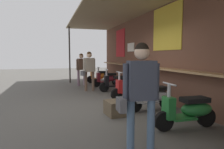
# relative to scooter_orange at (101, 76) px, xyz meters

# --- Properties ---
(ground_plane) EXTENTS (38.15, 38.15, 0.00)m
(ground_plane) POSITION_rel_scooter_orange_xyz_m (5.20, -1.08, -0.39)
(ground_plane) COLOR #56544F
(market_stall_facade) EXTENTS (13.62, 2.81, 3.22)m
(market_stall_facade) POSITION_rel_scooter_orange_xyz_m (5.20, 0.72, 1.45)
(market_stall_facade) COLOR brown
(market_stall_facade) RESTS_ON ground_plane
(scooter_orange) EXTENTS (0.46, 1.40, 0.97)m
(scooter_orange) POSITION_rel_scooter_orange_xyz_m (0.00, 0.00, 0.00)
(scooter_orange) COLOR orange
(scooter_orange) RESTS_ON ground_plane
(scooter_maroon) EXTENTS (0.46, 1.40, 0.97)m
(scooter_maroon) POSITION_rel_scooter_orange_xyz_m (1.47, 0.00, 0.00)
(scooter_maroon) COLOR maroon
(scooter_maroon) RESTS_ON ground_plane
(scooter_black) EXTENTS (0.46, 1.40, 0.97)m
(scooter_black) POSITION_rel_scooter_orange_xyz_m (2.91, -0.00, 0.00)
(scooter_black) COLOR black
(scooter_black) RESTS_ON ground_plane
(scooter_red) EXTENTS (0.48, 1.40, 0.97)m
(scooter_red) POSITION_rel_scooter_orange_xyz_m (4.45, -0.00, 0.00)
(scooter_red) COLOR red
(scooter_red) RESTS_ON ground_plane
(scooter_silver) EXTENTS (0.48, 1.40, 0.97)m
(scooter_silver) POSITION_rel_scooter_orange_xyz_m (5.97, -0.00, 0.00)
(scooter_silver) COLOR #B2B5BA
(scooter_silver) RESTS_ON ground_plane
(scooter_green) EXTENTS (0.47, 1.40, 0.97)m
(scooter_green) POSITION_rel_scooter_orange_xyz_m (7.45, -0.00, 0.00)
(scooter_green) COLOR #237533
(scooter_green) RESTS_ON ground_plane
(shopper_with_handbag) EXTENTS (0.41, 0.66, 1.68)m
(shopper_with_handbag) POSITION_rel_scooter_orange_xyz_m (2.43, -1.12, 0.64)
(shopper_with_handbag) COLOR brown
(shopper_with_handbag) RESTS_ON ground_plane
(shopper_browsing) EXTENTS (0.32, 0.53, 1.62)m
(shopper_browsing) POSITION_rel_scooter_orange_xyz_m (0.73, -1.19, 0.61)
(shopper_browsing) COLOR gray
(shopper_browsing) RESTS_ON ground_plane
(shopper_passing) EXTENTS (0.27, 0.67, 1.70)m
(shopper_passing) POSITION_rel_scooter_orange_xyz_m (8.09, -1.43, 0.65)
(shopper_passing) COLOR slate
(shopper_passing) RESTS_ON ground_plane
(merchandise_crate) EXTENTS (0.60, 0.50, 0.37)m
(merchandise_crate) POSITION_rel_scooter_orange_xyz_m (6.10, -1.16, -0.21)
(merchandise_crate) COLOR brown
(merchandise_crate) RESTS_ON ground_plane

